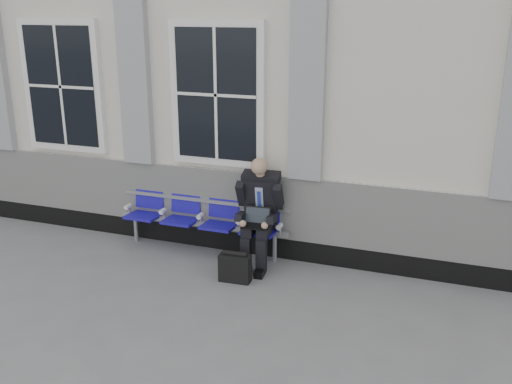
% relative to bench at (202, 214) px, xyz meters
% --- Properties ---
extents(ground, '(70.00, 70.00, 0.00)m').
position_rel_bench_xyz_m(ground, '(-0.14, -1.32, -0.55)').
color(ground, slate).
rests_on(ground, ground).
extents(station_building, '(14.40, 4.40, 4.49)m').
position_rel_bench_xyz_m(station_building, '(-0.15, 2.15, 1.67)').
color(station_building, silver).
rests_on(station_building, ground).
extents(bench, '(2.60, 0.47, 0.91)m').
position_rel_bench_xyz_m(bench, '(0.00, 0.00, 0.00)').
color(bench, '#9EA0A3').
rests_on(bench, ground).
extents(businessman, '(0.64, 0.86, 1.50)m').
position_rel_bench_xyz_m(businessman, '(0.91, -0.14, 0.25)').
color(businessman, black).
rests_on(businessman, ground).
extents(briefcase, '(0.42, 0.20, 0.42)m').
position_rel_bench_xyz_m(briefcase, '(0.80, -0.77, -0.36)').
color(briefcase, black).
rests_on(briefcase, ground).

